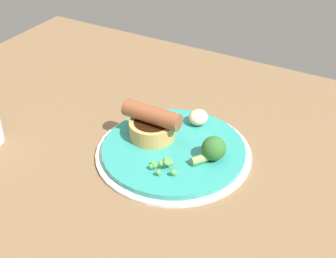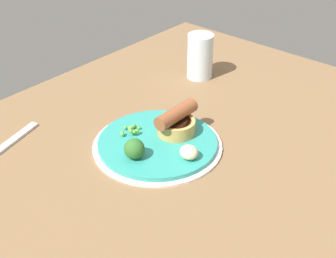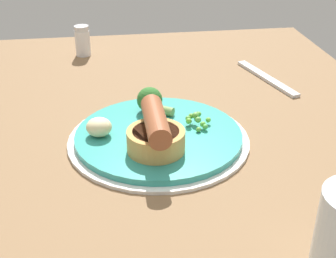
{
  "view_description": "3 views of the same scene",
  "coord_description": "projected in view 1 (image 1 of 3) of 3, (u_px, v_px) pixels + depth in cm",
  "views": [
    {
      "loc": [
        -33.12,
        54.16,
        50.74
      ],
      "look_at": [
        -2.32,
        -0.92,
        7.38
      ],
      "focal_mm": 50.0,
      "sensor_mm": 36.0,
      "label": 1
    },
    {
      "loc": [
        -60.27,
        -52.38,
        57.09
      ],
      "look_at": [
        -1.68,
        -1.62,
        6.7
      ],
      "focal_mm": 50.0,
      "sensor_mm": 36.0,
      "label": 2
    },
    {
      "loc": [
        54.2,
        -7.52,
        36.91
      ],
      "look_at": [
        -2.06,
        0.64,
        5.75
      ],
      "focal_mm": 50.0,
      "sensor_mm": 36.0,
      "label": 3
    }
  ],
  "objects": [
    {
      "name": "broccoli_floret_near",
      "position": [
        213.0,
        149.0,
        0.74
      ],
      "size": [
        4.77,
        5.66,
        3.95
      ],
      "rotation": [
        0.0,
        0.0,
        4.12
      ],
      "color": "#2D6628",
      "rests_on": "dinner_plate"
    },
    {
      "name": "dinner_plate",
      "position": [
        174.0,
        151.0,
        0.78
      ],
      "size": [
        25.96,
        25.96,
        1.4
      ],
      "color": "silver",
      "rests_on": "dining_table"
    },
    {
      "name": "dining_table",
      "position": [
        154.0,
        156.0,
        0.8
      ],
      "size": [
        110.0,
        80.0,
        3.0
      ],
      "primitive_type": "cube",
      "color": "brown",
      "rests_on": "ground"
    },
    {
      "name": "pea_pile",
      "position": [
        164.0,
        164.0,
        0.72
      ],
      "size": [
        4.96,
        3.81,
        1.94
      ],
      "color": "#5CB839",
      "rests_on": "dinner_plate"
    },
    {
      "name": "potato_chunk_0",
      "position": [
        198.0,
        117.0,
        0.83
      ],
      "size": [
        3.6,
        3.84,
        2.66
      ],
      "primitive_type": "ellipsoid",
      "rotation": [
        0.0,
        0.0,
        1.5
      ],
      "color": "beige",
      "rests_on": "dinner_plate"
    },
    {
      "name": "sausage_pudding",
      "position": [
        152.0,
        124.0,
        0.79
      ],
      "size": [
        10.26,
        7.75,
        5.88
      ],
      "rotation": [
        0.0,
        0.0,
        3.14
      ],
      "color": "tan",
      "rests_on": "dinner_plate"
    }
  ]
}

